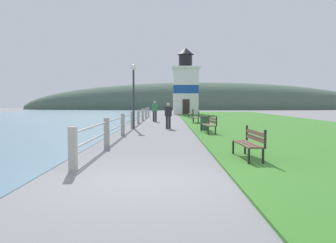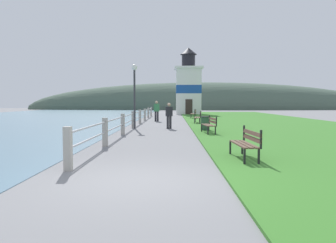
# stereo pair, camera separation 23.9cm
# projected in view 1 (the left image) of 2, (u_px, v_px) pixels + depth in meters

# --- Properties ---
(ground_plane) EXTENTS (160.00, 160.00, 0.00)m
(ground_plane) POSITION_uv_depth(u_px,v_px,m) (145.00, 181.00, 6.83)
(ground_plane) COLOR slate
(grass_verge) EXTENTS (12.00, 55.01, 0.06)m
(grass_verge) POSITION_uv_depth(u_px,v_px,m) (265.00, 123.00, 25.10)
(grass_verge) COLOR #387528
(grass_verge) RESTS_ON ground_plane
(seawall_railing) EXTENTS (0.18, 30.35, 1.07)m
(seawall_railing) POSITION_uv_depth(u_px,v_px,m) (137.00, 117.00, 22.85)
(seawall_railing) COLOR #A8A399
(seawall_railing) RESTS_ON ground_plane
(park_bench_near) EXTENTS (0.55, 1.71, 0.94)m
(park_bench_near) POSITION_uv_depth(u_px,v_px,m) (251.00, 142.00, 9.22)
(park_bench_near) COLOR brown
(park_bench_near) RESTS_ON ground_plane
(park_bench_midway) EXTENTS (0.64, 1.75, 0.94)m
(park_bench_midway) POSITION_uv_depth(u_px,v_px,m) (211.00, 124.00, 16.81)
(park_bench_midway) COLOR brown
(park_bench_midway) RESTS_ON ground_plane
(park_bench_far) EXTENTS (0.67, 1.91, 0.94)m
(park_bench_far) POSITION_uv_depth(u_px,v_px,m) (198.00, 117.00, 24.93)
(park_bench_far) COLOR brown
(park_bench_far) RESTS_ON ground_plane
(park_bench_by_lighthouse) EXTENTS (0.70, 1.81, 0.94)m
(park_bench_by_lighthouse) POSITION_uv_depth(u_px,v_px,m) (193.00, 113.00, 32.69)
(park_bench_by_lighthouse) COLOR brown
(park_bench_by_lighthouse) RESTS_ON ground_plane
(lighthouse) EXTENTS (3.71, 3.71, 8.83)m
(lighthouse) POSITION_uv_depth(u_px,v_px,m) (187.00, 87.00, 43.58)
(lighthouse) COLOR white
(lighthouse) RESTS_ON ground_plane
(person_strolling) EXTENTS (0.46, 0.32, 1.74)m
(person_strolling) POSITION_uv_depth(u_px,v_px,m) (156.00, 110.00, 27.71)
(person_strolling) COLOR #28282D
(person_strolling) RESTS_ON ground_plane
(person_by_railing) EXTENTS (0.44, 0.34, 1.59)m
(person_by_railing) POSITION_uv_depth(u_px,v_px,m) (169.00, 115.00, 20.14)
(person_by_railing) COLOR #28282D
(person_by_railing) RESTS_ON ground_plane
(trash_bin) EXTENTS (0.54, 0.54, 0.84)m
(trash_bin) POSITION_uv_depth(u_px,v_px,m) (206.00, 124.00, 18.63)
(trash_bin) COLOR #2D5138
(trash_bin) RESTS_ON ground_plane
(lamp_post) EXTENTS (0.36, 0.36, 3.96)m
(lamp_post) POSITION_uv_depth(u_px,v_px,m) (135.00, 84.00, 20.13)
(lamp_post) COLOR #333338
(lamp_post) RESTS_ON ground_plane
(distant_hillside) EXTENTS (80.00, 16.00, 12.00)m
(distant_hillside) POSITION_uv_depth(u_px,v_px,m) (203.00, 109.00, 73.35)
(distant_hillside) COLOR #475B4C
(distant_hillside) RESTS_ON ground_plane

